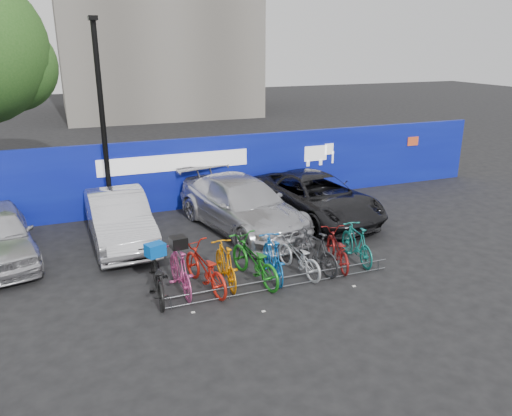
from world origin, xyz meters
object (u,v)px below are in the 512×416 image
bike_1 (180,270)px  bike_4 (254,260)px  bike_2 (205,268)px  bike_7 (315,250)px  bike_6 (298,256)px  lamppost (102,119)px  bike_3 (226,264)px  bike_8 (337,249)px  bike_9 (357,243)px  bike_0 (157,277)px  bike_rack (283,282)px  bike_5 (273,257)px  car_2 (242,205)px  car_1 (119,218)px  car_3 (315,197)px

bike_1 → bike_4: size_ratio=0.89×
bike_2 → bike_7: 2.81m
bike_2 → bike_6: bearing=166.6°
lamppost → bike_4: (2.73, -5.39, -2.74)m
bike_1 → bike_4: bearing=173.9°
bike_4 → bike_7: 1.61m
bike_3 → bike_6: bike_3 is taller
bike_8 → bike_9: bearing=-163.1°
lamppost → bike_9: lamppost is taller
lamppost → bike_8: size_ratio=3.51×
bike_3 → bike_0: bearing=4.6°
bike_7 → bike_8: bike_7 is taller
bike_rack → bike_5: size_ratio=3.21×
bike_4 → bike_5: size_ratio=1.16×
bike_0 → bike_5: (2.77, -0.02, 0.02)m
bike_7 → bike_9: 1.26m
bike_8 → bike_6: bearing=16.5°
bike_rack → bike_7: bike_7 is taller
bike_2 → bike_4: bike_4 is taller
bike_rack → bike_9: bike_9 is taller
car_2 → bike_rack: bearing=-108.7°
bike_7 → car_1: bearing=-51.0°
bike_3 → bike_rack: bearing=149.8°
bike_0 → bike_9: bike_0 is taller
bike_0 → bike_3: bike_3 is taller
car_1 → bike_9: 6.56m
bike_2 → bike_5: bearing=167.0°
bike_1 → bike_3: size_ratio=1.06×
bike_0 → car_3: bearing=-144.6°
bike_0 → bike_8: bearing=-175.6°
bike_0 → lamppost: bearing=-81.1°
bike_1 → bike_2: size_ratio=0.91×
lamppost → car_1: bearing=-88.1°
bike_7 → bike_8: bearing=172.0°
lamppost → car_3: (6.17, -1.89, -2.56)m
bike_2 → bike_9: 4.06m
bike_rack → bike_3: (-1.15, 0.72, 0.35)m
bike_2 → bike_9: (4.06, 0.05, -0.02)m
bike_3 → bike_8: size_ratio=0.97×
car_3 → bike_2: car_3 is taller
bike_2 → bike_3: bike_2 is taller
car_2 → car_3: size_ratio=1.03×
bike_5 → bike_6: size_ratio=1.00×
car_2 → bike_6: bearing=-98.5°
bike_rack → bike_2: bike_2 is taller
car_2 → bike_1: size_ratio=2.96×
bike_rack → bike_1: 2.37m
car_2 → bike_2: (-2.11, -3.35, -0.25)m
bike_6 → bike_9: 1.72m
bike_rack → bike_7: size_ratio=3.16×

